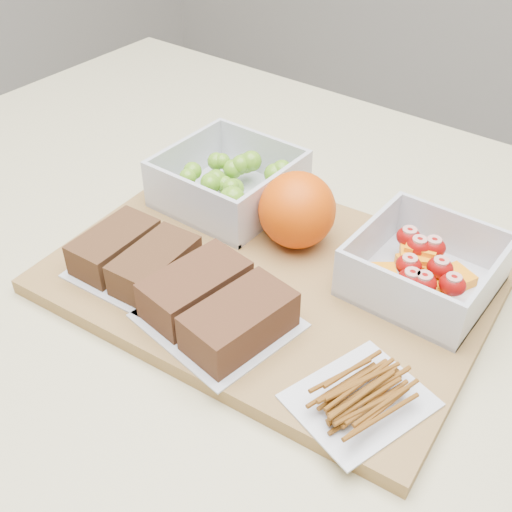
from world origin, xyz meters
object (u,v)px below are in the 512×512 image
object	(u,v)px
sandwich_bag_center	(217,306)
grape_container	(230,181)
sandwich_bag_left	(135,257)
pretzel_bag	(361,392)
cutting_board	(270,279)
fruit_container	(423,270)
orange	(297,210)

from	to	relation	value
sandwich_bag_center	grape_container	bearing A→B (deg)	125.79
sandwich_bag_left	pretzel_bag	xyz separation A→B (m)	(0.26, -0.01, -0.01)
cutting_board	grape_container	world-z (taller)	grape_container
cutting_board	sandwich_bag_center	xyz separation A→B (m)	(0.00, -0.09, 0.03)
fruit_container	pretzel_bag	xyz separation A→B (m)	(0.02, -0.16, -0.01)
sandwich_bag_left	pretzel_bag	world-z (taller)	sandwich_bag_left
grape_container	pretzel_bag	bearing A→B (deg)	-31.68
cutting_board	orange	world-z (taller)	orange
sandwich_bag_left	pretzel_bag	distance (m)	0.26
cutting_board	sandwich_bag_center	size ratio (longest dim) A/B	2.91
fruit_container	sandwich_bag_left	distance (m)	0.28
sandwich_bag_center	pretzel_bag	size ratio (longest dim) A/B	1.14
pretzel_bag	sandwich_bag_left	bearing A→B (deg)	178.29
grape_container	sandwich_bag_center	bearing A→B (deg)	-54.21
grape_container	pretzel_bag	distance (m)	0.32
grape_container	orange	size ratio (longest dim) A/B	1.70
fruit_container	orange	distance (m)	0.14
cutting_board	grape_container	xyz separation A→B (m)	(-0.12, 0.08, 0.03)
fruit_container	sandwich_bag_center	xyz separation A→B (m)	(-0.13, -0.16, -0.00)
cutting_board	pretzel_bag	bearing A→B (deg)	-33.84
cutting_board	fruit_container	distance (m)	0.15
cutting_board	sandwich_bag_center	bearing A→B (deg)	-92.51
orange	sandwich_bag_center	size ratio (longest dim) A/B	0.56
cutting_board	sandwich_bag_left	distance (m)	0.14
sandwich_bag_center	fruit_container	bearing A→B (deg)	51.32
cutting_board	sandwich_bag_left	xyz separation A→B (m)	(-0.11, -0.08, 0.03)
orange	sandwich_bag_left	world-z (taller)	orange
orange	sandwich_bag_left	distance (m)	0.17
cutting_board	orange	bearing A→B (deg)	94.87
grape_container	sandwich_bag_left	distance (m)	0.16
cutting_board	sandwich_bag_center	world-z (taller)	sandwich_bag_center
fruit_container	pretzel_bag	distance (m)	0.16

